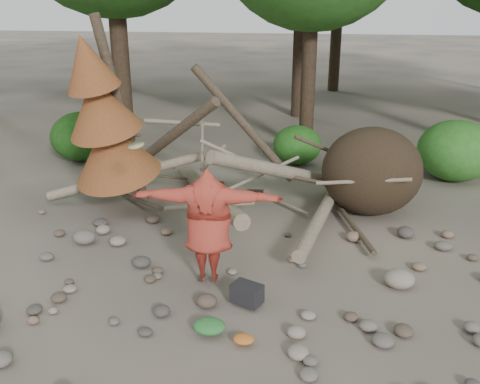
# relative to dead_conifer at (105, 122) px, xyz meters

# --- Properties ---
(ground) EXTENTS (120.00, 120.00, 0.00)m
(ground) POSITION_rel_dead_conifer_xyz_m (3.12, -3.37, -2.11)
(ground) COLOR #514C44
(ground) RESTS_ON ground
(deadfall_pile) EXTENTS (8.55, 5.24, 3.30)m
(deadfall_pile) POSITION_rel_dead_conifer_xyz_m (5.13, 0.87, -1.16)
(deadfall_pile) COLOR #332619
(deadfall_pile) RESTS_ON ground
(dead_conifer) EXTENTS (2.06, 2.16, 4.35)m
(dead_conifer) POSITION_rel_dead_conifer_xyz_m (0.00, 0.00, 0.00)
(dead_conifer) COLOR #4C3F30
(dead_conifer) RESTS_ON ground
(bush_left) EXTENTS (1.80, 1.80, 1.44)m
(bush_left) POSITION_rel_dead_conifer_xyz_m (-2.38, 3.83, -1.39)
(bush_left) COLOR #1E5115
(bush_left) RESTS_ON ground
(bush_mid) EXTENTS (1.40, 1.40, 1.12)m
(bush_mid) POSITION_rel_dead_conifer_xyz_m (3.92, 4.43, -1.55)
(bush_mid) COLOR #29661D
(bush_mid) RESTS_ON ground
(bush_right) EXTENTS (2.00, 2.00, 1.60)m
(bush_right) POSITION_rel_dead_conifer_xyz_m (8.12, 3.63, -1.31)
(bush_right) COLOR #337925
(bush_right) RESTS_ON ground
(frisbee_thrower) EXTENTS (2.66, 0.84, 2.30)m
(frisbee_thrower) POSITION_rel_dead_conifer_xyz_m (2.77, -2.68, -1.03)
(frisbee_thrower) COLOR #A13124
(frisbee_thrower) RESTS_ON ground
(backpack) EXTENTS (0.56, 0.48, 0.31)m
(backpack) POSITION_rel_dead_conifer_xyz_m (3.51, -3.28, -1.95)
(backpack) COLOR black
(backpack) RESTS_ON ground
(cloth_green) EXTENTS (0.48, 0.40, 0.18)m
(cloth_green) POSITION_rel_dead_conifer_xyz_m (3.08, -4.13, -2.02)
(cloth_green) COLOR #2B6D2F
(cloth_green) RESTS_ON ground
(cloth_orange) EXTENTS (0.30, 0.25, 0.11)m
(cloth_orange) POSITION_rel_dead_conifer_xyz_m (3.61, -4.32, -2.06)
(cloth_orange) COLOR #BF6320
(cloth_orange) RESTS_ON ground
(boulder_mid_right) EXTENTS (0.52, 0.47, 0.31)m
(boulder_mid_right) POSITION_rel_dead_conifer_xyz_m (5.99, -2.33, -1.96)
(boulder_mid_right) COLOR gray
(boulder_mid_right) RESTS_ON ground
(boulder_mid_left) EXTENTS (0.46, 0.42, 0.28)m
(boulder_mid_left) POSITION_rel_dead_conifer_xyz_m (0.00, -1.53, -1.97)
(boulder_mid_left) COLOR #6A6259
(boulder_mid_left) RESTS_ON ground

